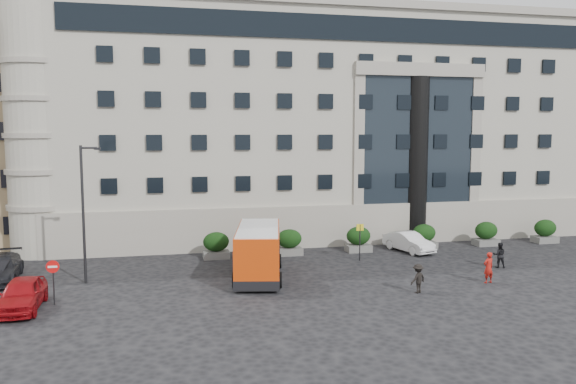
# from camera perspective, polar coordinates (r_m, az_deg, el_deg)

# --- Properties ---
(ground) EXTENTS (120.00, 120.00, 0.00)m
(ground) POSITION_cam_1_polar(r_m,az_deg,el_deg) (32.71, 1.06, -9.40)
(ground) COLOR black
(ground) RESTS_ON ground
(civic_building) EXTENTS (44.00, 24.00, 18.00)m
(civic_building) POSITION_cam_1_polar(r_m,az_deg,el_deg) (54.30, 1.83, 6.40)
(civic_building) COLOR #A49E91
(civic_building) RESTS_ON ground
(entrance_column) EXTENTS (1.80, 1.80, 13.00)m
(entrance_column) POSITION_cam_1_polar(r_m,az_deg,el_deg) (45.34, 12.89, 3.14)
(entrance_column) COLOR black
(entrance_column) RESTS_ON ground
(hedge_a) EXTENTS (1.80, 1.26, 1.84)m
(hedge_a) POSITION_cam_1_polar(r_m,az_deg,el_deg) (39.37, -7.31, -5.38)
(hedge_a) COLOR #5F5F5C
(hedge_a) RESTS_ON ground
(hedge_b) EXTENTS (1.80, 1.26, 1.84)m
(hedge_b) POSITION_cam_1_polar(r_m,az_deg,el_deg) (40.15, 0.13, -5.10)
(hedge_b) COLOR #5F5F5C
(hedge_b) RESTS_ON ground
(hedge_c) EXTENTS (1.80, 1.26, 1.84)m
(hedge_c) POSITION_cam_1_polar(r_m,az_deg,el_deg) (41.57, 7.17, -4.76)
(hedge_c) COLOR #5F5F5C
(hedge_c) RESTS_ON ground
(hedge_d) EXTENTS (1.80, 1.26, 1.84)m
(hedge_d) POSITION_cam_1_polar(r_m,az_deg,el_deg) (43.57, 13.64, -4.38)
(hedge_d) COLOR #5F5F5C
(hedge_d) RESTS_ON ground
(hedge_e) EXTENTS (1.80, 1.26, 1.84)m
(hedge_e) POSITION_cam_1_polar(r_m,az_deg,el_deg) (46.07, 19.48, -3.99)
(hedge_e) COLOR #5F5F5C
(hedge_e) RESTS_ON ground
(hedge_f) EXTENTS (1.80, 1.26, 1.84)m
(hedge_f) POSITION_cam_1_polar(r_m,az_deg,el_deg) (49.00, 24.66, -3.61)
(hedge_f) COLOR #5F5F5C
(hedge_f) RESTS_ON ground
(street_lamp) EXTENTS (1.16, 0.18, 8.00)m
(street_lamp) POSITION_cam_1_polar(r_m,az_deg,el_deg) (34.23, -20.01, -1.60)
(street_lamp) COLOR #262628
(street_lamp) RESTS_ON ground
(bus_stop_sign) EXTENTS (0.50, 0.08, 2.52)m
(bus_stop_sign) POSITION_cam_1_polar(r_m,az_deg,el_deg) (38.54, 7.32, -4.42)
(bus_stop_sign) COLOR #262628
(bus_stop_sign) RESTS_ON ground
(no_entry_sign) EXTENTS (0.64, 0.16, 2.32)m
(no_entry_sign) POSITION_cam_1_polar(r_m,az_deg,el_deg) (30.96, -22.76, -7.62)
(no_entry_sign) COLOR #262628
(no_entry_sign) RESTS_ON ground
(minibus) EXTENTS (3.92, 7.66, 3.05)m
(minibus) POSITION_cam_1_polar(r_m,az_deg,el_deg) (33.98, -3.02, -5.89)
(minibus) COLOR #C43809
(minibus) RESTS_ON ground
(red_truck) EXTENTS (2.82, 5.89, 3.16)m
(red_truck) POSITION_cam_1_polar(r_m,az_deg,el_deg) (46.17, -23.66, -3.27)
(red_truck) COLOR maroon
(red_truck) RESTS_ON ground
(parked_car_a) EXTENTS (1.91, 4.64, 1.58)m
(parked_car_a) POSITION_cam_1_polar(r_m,az_deg,el_deg) (31.02, -25.41, -9.36)
(parked_car_a) COLOR maroon
(parked_car_a) RESTS_ON ground
(parked_car_c) EXTENTS (2.62, 5.43, 1.53)m
(parked_car_c) POSITION_cam_1_polar(r_m,az_deg,el_deg) (37.39, -27.24, -6.90)
(parked_car_c) COLOR black
(parked_car_c) RESTS_ON ground
(parked_car_d) EXTENTS (3.41, 6.00, 1.58)m
(parked_car_d) POSITION_cam_1_polar(r_m,az_deg,el_deg) (47.87, -23.91, -3.97)
(parked_car_d) COLOR black
(parked_car_d) RESTS_ON ground
(white_taxi) EXTENTS (2.68, 4.58, 1.43)m
(white_taxi) POSITION_cam_1_polar(r_m,az_deg,el_deg) (42.22, 12.16, -4.98)
(white_taxi) COLOR silver
(white_taxi) RESTS_ON ground
(pedestrian_a) EXTENTS (0.73, 0.55, 1.82)m
(pedestrian_a) POSITION_cam_1_polar(r_m,az_deg,el_deg) (34.85, 19.69, -7.24)
(pedestrian_a) COLOR #A71710
(pedestrian_a) RESTS_ON ground
(pedestrian_b) EXTENTS (0.97, 0.87, 1.65)m
(pedestrian_b) POSITION_cam_1_polar(r_m,az_deg,el_deg) (38.96, 20.68, -6.01)
(pedestrian_b) COLOR black
(pedestrian_b) RESTS_ON ground
(pedestrian_c) EXTENTS (1.19, 0.98, 1.61)m
(pedestrian_c) POSITION_cam_1_polar(r_m,az_deg,el_deg) (31.71, 13.06, -8.56)
(pedestrian_c) COLOR black
(pedestrian_c) RESTS_ON ground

